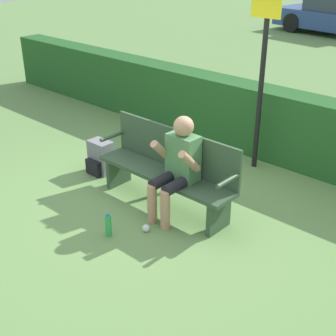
{
  "coord_description": "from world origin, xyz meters",
  "views": [
    {
      "loc": [
        3.35,
        -3.63,
        2.93
      ],
      "look_at": [
        0.15,
        -0.1,
        0.59
      ],
      "focal_mm": 50.0,
      "sensor_mm": 36.0,
      "label": 1
    }
  ],
  "objects_px": {
    "backpack": "(100,158)",
    "signpost": "(262,73)",
    "water_bottle": "(108,226)",
    "person_seated": "(177,163)",
    "park_bench": "(168,168)"
  },
  "relations": [
    {
      "from": "backpack",
      "to": "signpost",
      "type": "bearing_deg",
      "value": 46.94
    },
    {
      "from": "water_bottle",
      "to": "signpost",
      "type": "xyz_separation_m",
      "value": [
        0.22,
        2.56,
        1.23
      ]
    },
    {
      "from": "signpost",
      "to": "water_bottle",
      "type": "bearing_deg",
      "value": -94.84
    },
    {
      "from": "person_seated",
      "to": "water_bottle",
      "type": "height_order",
      "value": "person_seated"
    },
    {
      "from": "person_seated",
      "to": "signpost",
      "type": "relative_size",
      "value": 0.51
    },
    {
      "from": "park_bench",
      "to": "backpack",
      "type": "xyz_separation_m",
      "value": [
        -1.27,
        0.0,
        -0.26
      ]
    },
    {
      "from": "water_bottle",
      "to": "person_seated",
      "type": "bearing_deg",
      "value": 72.79
    },
    {
      "from": "backpack",
      "to": "person_seated",
      "type": "bearing_deg",
      "value": -4.93
    },
    {
      "from": "person_seated",
      "to": "park_bench",
      "type": "bearing_deg",
      "value": 153.31
    },
    {
      "from": "park_bench",
      "to": "person_seated",
      "type": "distance_m",
      "value": 0.34
    },
    {
      "from": "backpack",
      "to": "water_bottle",
      "type": "distance_m",
      "value": 1.6
    },
    {
      "from": "person_seated",
      "to": "signpost",
      "type": "bearing_deg",
      "value": 91.43
    },
    {
      "from": "park_bench",
      "to": "person_seated",
      "type": "bearing_deg",
      "value": -26.69
    },
    {
      "from": "person_seated",
      "to": "water_bottle",
      "type": "distance_m",
      "value": 1.03
    },
    {
      "from": "person_seated",
      "to": "signpost",
      "type": "height_order",
      "value": "signpost"
    }
  ]
}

